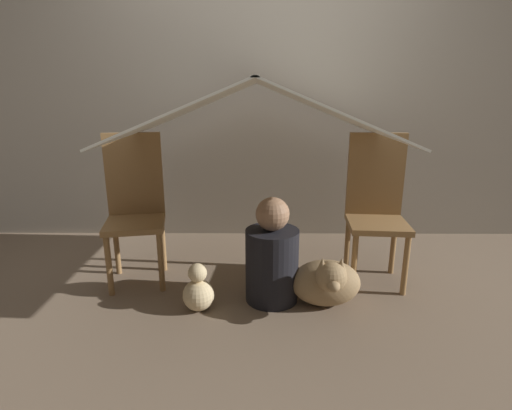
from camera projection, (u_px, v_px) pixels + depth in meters
name	position (u px, v px, depth m)	size (l,w,h in m)	color
ground_plane	(256.00, 288.00, 2.55)	(8.80, 8.80, 0.00)	#7A6651
wall_back	(257.00, 86.00, 3.21)	(7.00, 0.05, 2.50)	gray
chair_left	(135.00, 205.00, 2.58)	(0.42, 0.42, 0.96)	olive
chair_right	(376.00, 206.00, 2.57)	(0.39, 0.39, 0.96)	olive
sheet_canopy	(256.00, 108.00, 2.33)	(1.54, 1.31, 0.33)	silver
person_front	(272.00, 258.00, 2.35)	(0.31, 0.31, 0.64)	black
dog	(326.00, 282.00, 2.30)	(0.40, 0.40, 0.36)	#9E7F56
plush_toy	(198.00, 291.00, 2.27)	(0.18, 0.18, 0.28)	beige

